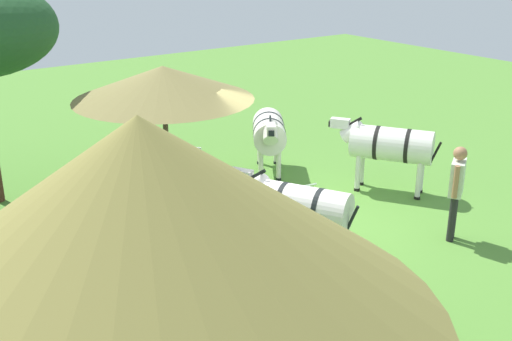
{
  "coord_description": "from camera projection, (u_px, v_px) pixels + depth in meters",
  "views": [
    {
      "loc": [
        -8.16,
        6.96,
        5.06
      ],
      "look_at": [
        0.69,
        0.64,
        1.0
      ],
      "focal_mm": 43.61,
      "sensor_mm": 36.0,
      "label": 1
    }
  ],
  "objects": [
    {
      "name": "patio_chair_east_end",
      "position": [
        150.0,
        215.0,
        10.9
      ],
      "size": [
        0.61,
        0.61,
        0.9
      ],
      "rotation": [
        0.0,
        0.0,
        -2.31
      ],
      "color": "silver",
      "rests_on": "ground_plane"
    },
    {
      "name": "standing_watcher",
      "position": [
        457.0,
        185.0,
        10.8
      ],
      "size": [
        0.43,
        0.54,
        1.74
      ],
      "rotation": [
        0.0,
        0.0,
        -1.02
      ],
      "color": "black",
      "rests_on": "ground_plane"
    },
    {
      "name": "zebra_by_umbrella",
      "position": [
        269.0,
        132.0,
        14.01
      ],
      "size": [
        1.85,
        1.46,
        1.51
      ],
      "rotation": [
        0.0,
        0.0,
        0.97
      ],
      "color": "silver",
      "rests_on": "ground_plane"
    },
    {
      "name": "zebra_toward_hut",
      "position": [
        389.0,
        145.0,
        12.92
      ],
      "size": [
        2.06,
        1.54,
        1.58
      ],
      "rotation": [
        0.0,
        0.0,
        5.29
      ],
      "color": "silver",
      "rests_on": "ground_plane"
    },
    {
      "name": "patio_chair_west_end",
      "position": [
        107.0,
        182.0,
        12.35
      ],
      "size": [
        0.61,
        0.61,
        0.9
      ],
      "rotation": [
        0.0,
        0.0,
        -3.97
      ],
      "color": "silver",
      "rests_on": "ground_plane"
    },
    {
      "name": "patio_chair_near_lawn",
      "position": [
        233.0,
        192.0,
        11.86
      ],
      "size": [
        0.61,
        0.61,
        0.9
      ],
      "rotation": [
        0.0,
        0.0,
        -0.82
      ],
      "color": "silver",
      "rests_on": "ground_plane"
    },
    {
      "name": "striped_lounge_chair",
      "position": [
        294.0,
        197.0,
        12.29
      ],
      "size": [
        0.86,
        0.64,
        0.66
      ],
      "rotation": [
        0.0,
        0.0,
        4.57
      ],
      "color": "teal",
      "rests_on": "ground_plane"
    },
    {
      "name": "patio_chair_near_hut",
      "position": [
        190.0,
        165.0,
        13.28
      ],
      "size": [
        0.61,
        0.61,
        0.9
      ],
      "rotation": [
        0.0,
        0.0,
        0.72
      ],
      "color": "silver",
      "rests_on": "ground_plane"
    },
    {
      "name": "shade_umbrella",
      "position": [
        163.0,
        83.0,
        11.38
      ],
      "size": [
        3.36,
        3.36,
        2.9
      ],
      "color": "#4A3629",
      "rests_on": "ground_plane"
    },
    {
      "name": "guest_behind_table",
      "position": [
        141.0,
        133.0,
        13.71
      ],
      "size": [
        0.57,
        0.39,
        1.72
      ],
      "rotation": [
        0.0,
        0.0,
        2.72
      ],
      "color": "black",
      "rests_on": "ground_plane"
    },
    {
      "name": "patio_dining_table",
      "position": [
        168.0,
        180.0,
        12.05
      ],
      "size": [
        1.7,
        1.28,
        0.74
      ],
      "rotation": [
        0.0,
        0.0,
        -0.24
      ],
      "color": "white",
      "rests_on": "ground_plane"
    },
    {
      "name": "guest_beside_umbrella",
      "position": [
        150.0,
        204.0,
        10.11
      ],
      "size": [
        0.54,
        0.41,
        1.69
      ],
      "rotation": [
        0.0,
        0.0,
        5.77
      ],
      "color": "black",
      "rests_on": "ground_plane"
    },
    {
      "name": "ground_plane",
      "position": [
        304.0,
        223.0,
        11.78
      ],
      "size": [
        36.0,
        36.0,
        0.0
      ],
      "primitive_type": "plane",
      "color": "#538A34"
    },
    {
      "name": "zebra_nearest_camera",
      "position": [
        298.0,
        205.0,
        10.17
      ],
      "size": [
        2.07,
        1.38,
        1.5
      ],
      "rotation": [
        0.0,
        0.0,
        5.22
      ],
      "color": "silver",
      "rests_on": "ground_plane"
    },
    {
      "name": "thatched_hut",
      "position": [
        150.0,
        303.0,
        5.27
      ],
      "size": [
        5.16,
        5.16,
        3.81
      ],
      "rotation": [
        0.0,
        0.0,
        3.87
      ],
      "color": "beige",
      "rests_on": "ground_plane"
    }
  ]
}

